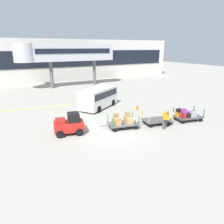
# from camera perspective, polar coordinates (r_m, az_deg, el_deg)

# --- Properties ---
(ground_plane) EXTENTS (120.00, 120.00, 0.00)m
(ground_plane) POSITION_cam_1_polar(r_m,az_deg,el_deg) (16.02, 0.27, -5.37)
(ground_plane) COLOR #9E9B91
(apron_lead_line) EXTENTS (14.53, 1.64, 0.01)m
(apron_lead_line) POSITION_cam_1_polar(r_m,az_deg,el_deg) (23.58, -18.72, 1.15)
(apron_lead_line) COLOR yellow
(apron_lead_line) RESTS_ON ground_plane
(terminal_building) EXTENTS (54.42, 2.51, 7.49)m
(terminal_building) POSITION_cam_1_polar(r_m,az_deg,el_deg) (39.61, -19.01, 12.80)
(terminal_building) COLOR beige
(terminal_building) RESTS_ON ground_plane
(jet_bridge) EXTENTS (15.18, 3.00, 6.65)m
(jet_bridge) POSITION_cam_1_polar(r_m,az_deg,el_deg) (34.28, -13.22, 15.30)
(jet_bridge) COLOR #B7B7BC
(jet_bridge) RESTS_ON ground_plane
(baggage_tug) EXTENTS (2.28, 1.60, 1.58)m
(baggage_tug) POSITION_cam_1_polar(r_m,az_deg,el_deg) (15.65, -11.48, -3.32)
(baggage_tug) COLOR red
(baggage_tug) RESTS_ON ground_plane
(baggage_cart_lead) EXTENTS (3.09, 1.85, 1.21)m
(baggage_cart_lead) POSITION_cam_1_polar(r_m,az_deg,el_deg) (16.61, 2.93, -2.48)
(baggage_cart_lead) COLOR #4C4C4F
(baggage_cart_lead) RESTS_ON ground_plane
(baggage_cart_middle) EXTENTS (3.09, 1.85, 1.10)m
(baggage_cart_middle) POSITION_cam_1_polar(r_m,az_deg,el_deg) (17.86, 12.05, -2.15)
(baggage_cart_middle) COLOR #4C4C4F
(baggage_cart_middle) RESTS_ON ground_plane
(baggage_cart_tail) EXTENTS (3.09, 1.85, 1.20)m
(baggage_cart_tail) POSITION_cam_1_polar(r_m,az_deg,el_deg) (19.31, 19.46, -0.70)
(baggage_cart_tail) COLOR #4C4C4F
(baggage_cart_tail) RESTS_ON ground_plane
(baggage_handler) EXTENTS (0.43, 0.45, 1.56)m
(baggage_handler) POSITION_cam_1_polar(r_m,az_deg,el_deg) (16.72, 14.26, -1.77)
(baggage_handler) COLOR #4C4C4C
(baggage_handler) RESTS_ON ground_plane
(shuttle_van) EXTENTS (5.06, 4.20, 2.10)m
(shuttle_van) POSITION_cam_1_polar(r_m,az_deg,el_deg) (21.97, -3.64, 4.23)
(shuttle_van) COLOR white
(shuttle_van) RESTS_ON ground_plane
(safety_cone_near) EXTENTS (0.36, 0.36, 0.55)m
(safety_cone_near) POSITION_cam_1_polar(r_m,az_deg,el_deg) (21.72, 6.83, 1.38)
(safety_cone_near) COLOR #EA590F
(safety_cone_near) RESTS_ON ground_plane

